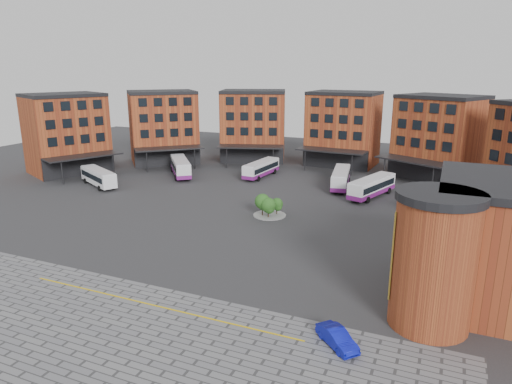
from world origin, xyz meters
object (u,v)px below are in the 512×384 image
at_px(bus_e, 372,186).
at_px(blue_car, 337,338).
at_px(tree_island, 268,205).
at_px(bus_a, 98,176).
at_px(bus_b, 180,167).
at_px(bus_c, 261,168).
at_px(bus_d, 341,178).
at_px(bus_f, 456,203).

relative_size(bus_e, blue_car, 2.86).
bearing_deg(tree_island, bus_a, 173.06).
bearing_deg(bus_b, blue_car, -85.15).
xyz_separation_m(bus_c, bus_d, (14.93, -1.84, 0.08)).
height_order(bus_a, bus_b, bus_b).
bearing_deg(bus_b, bus_e, -39.57).
height_order(bus_b, blue_car, bus_b).
height_order(tree_island, bus_c, tree_island).
relative_size(bus_b, bus_d, 0.95).
distance_m(bus_c, blue_car, 52.07).
height_order(bus_d, bus_f, bus_f).
relative_size(tree_island, bus_d, 0.41).
xyz_separation_m(bus_b, blue_car, (38.69, -40.72, -1.07)).
height_order(bus_a, blue_car, bus_a).
bearing_deg(tree_island, bus_f, 25.16).
distance_m(tree_island, bus_c, 22.78).
distance_m(bus_b, bus_f, 46.47).
distance_m(bus_b, blue_car, 56.18).
relative_size(tree_island, bus_b, 0.43).
relative_size(bus_b, bus_c, 1.00).
height_order(bus_a, bus_d, bus_d).
height_order(tree_island, blue_car, tree_island).
distance_m(tree_island, bus_f, 25.21).
relative_size(bus_a, bus_b, 0.97).
bearing_deg(bus_c, blue_car, -56.26).
relative_size(bus_a, blue_car, 2.60).
bearing_deg(blue_car, bus_a, 101.14).
xyz_separation_m(tree_island, bus_b, (-23.40, 15.65, 0.10)).
distance_m(bus_b, bus_d, 28.95).
bearing_deg(bus_c, bus_b, -154.79).
xyz_separation_m(bus_a, blue_car, (47.22, -28.96, -1.06)).
relative_size(bus_f, blue_car, 2.77).
bearing_deg(bus_f, bus_c, -134.26).
distance_m(tree_island, bus_e, 18.71).
height_order(tree_island, bus_b, bus_b).
bearing_deg(bus_c, bus_e, -9.89).
bearing_deg(bus_f, bus_e, -137.61).
height_order(bus_e, blue_car, bus_e).
bearing_deg(bus_b, bus_f, -44.77).
xyz_separation_m(bus_b, bus_e, (34.43, -0.54, -0.06)).
xyz_separation_m(bus_e, blue_car, (4.25, -40.18, -1.01)).
relative_size(bus_b, bus_f, 0.97).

